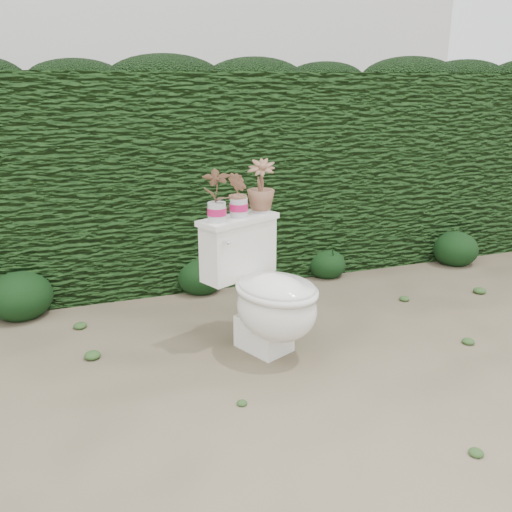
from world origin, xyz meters
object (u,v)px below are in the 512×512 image
object	(u,v)px
potted_plant_left	(217,196)
potted_plant_center	(239,196)
toilet	(266,294)
potted_plant_right	(261,187)

from	to	relation	value
potted_plant_left	potted_plant_center	distance (m)	0.17
potted_plant_center	potted_plant_left	bearing A→B (deg)	-68.35
toilet	potted_plant_center	xyz separation A→B (m)	(-0.09, 0.22, 0.55)
potted_plant_right	potted_plant_center	bearing A→B (deg)	-132.61
potted_plant_left	potted_plant_center	size ratio (longest dim) A/B	1.17
toilet	potted_plant_left	distance (m)	0.64
toilet	potted_plant_right	size ratio (longest dim) A/B	2.65
potted_plant_left	potted_plant_right	size ratio (longest dim) A/B	0.97
potted_plant_center	potted_plant_right	world-z (taller)	potted_plant_right
potted_plant_left	potted_plant_center	bearing A→B (deg)	-136.64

